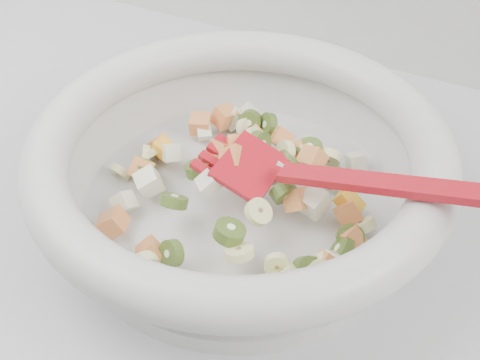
% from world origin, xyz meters
% --- Properties ---
extents(mixing_bowl, '(0.44, 0.39, 0.14)m').
position_xyz_m(mixing_bowl, '(0.18, 1.40, 0.96)').
color(mixing_bowl, silver).
rests_on(mixing_bowl, counter).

